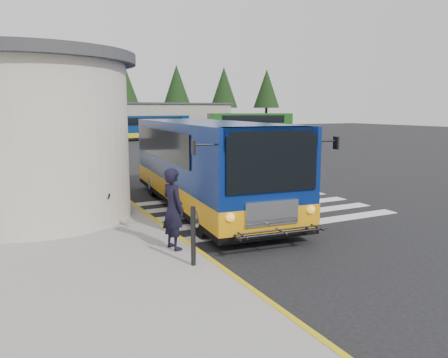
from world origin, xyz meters
name	(u,v)px	position (x,y,z in m)	size (l,w,h in m)	color
ground	(252,203)	(0.00, 0.00, 0.00)	(140.00, 140.00, 0.00)	black
curb_strip	(115,192)	(-4.05, 4.00, 0.08)	(0.12, 34.00, 0.16)	gold
crosswalk	(251,209)	(-0.50, -0.80, 0.01)	(8.00, 5.35, 0.01)	silver
depot_building	(125,119)	(6.00, 42.00, 2.11)	(26.40, 8.40, 4.20)	gray
tree_line	(112,85)	(6.29, 50.00, 6.77)	(58.40, 4.40, 10.00)	black
transit_bus	(206,168)	(-1.83, -0.03, 1.41)	(4.15, 10.68, 2.96)	navy
pedestrian_a	(173,209)	(-4.50, -4.09, 1.10)	(0.69, 0.45, 1.90)	black
pedestrian_b	(99,198)	(-5.67, -1.38, 0.97)	(0.79, 0.62, 1.64)	black
bollard	(193,236)	(-4.51, -5.31, 0.77)	(0.10, 0.10, 1.25)	black
far_bus_a	(151,126)	(6.92, 34.34, 1.49)	(9.24, 4.51, 2.30)	#06224F
far_bus_b	(250,124)	(18.07, 31.41, 1.63)	(10.07, 4.56, 2.51)	#174D14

